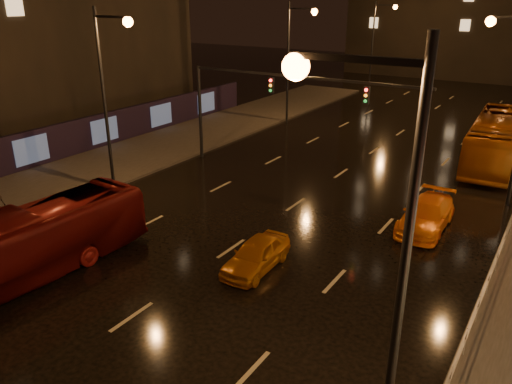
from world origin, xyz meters
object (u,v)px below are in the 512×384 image
at_px(bus_curb, 495,140).
at_px(bus_red, 25,246).
at_px(taxi_near, 256,255).
at_px(taxi_far, 426,215).

bearing_deg(bus_curb, bus_red, -120.08).
height_order(bus_red, taxi_near, bus_red).
bearing_deg(bus_curb, taxi_near, -109.28).
xyz_separation_m(taxi_near, taxi_far, (4.77, 7.64, 0.06)).
xyz_separation_m(bus_red, taxi_far, (11.93, 13.11, -0.73)).
height_order(bus_curb, taxi_near, bus_curb).
relative_size(bus_red, bus_curb, 0.88).
height_order(bus_curb, taxi_far, bus_curb).
bearing_deg(taxi_near, taxi_far, 55.90).
bearing_deg(taxi_far, taxi_near, -123.13).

